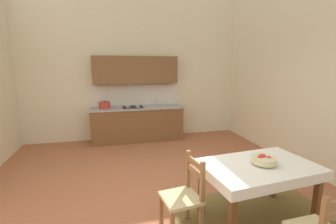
{
  "coord_description": "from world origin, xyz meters",
  "views": [
    {
      "loc": [
        -0.7,
        -3.09,
        1.95
      ],
      "look_at": [
        0.39,
        1.21,
        1.08
      ],
      "focal_mm": 25.07,
      "sensor_mm": 36.0,
      "label": 1
    }
  ],
  "objects_px": {
    "dining_chair_tv_side": "(184,197)",
    "fruit_bowl": "(264,160)",
    "dining_table": "(258,174)",
    "kitchen_cabinetry": "(137,108)"
  },
  "relations": [
    {
      "from": "dining_chair_tv_side",
      "to": "fruit_bowl",
      "type": "distance_m",
      "value": 1.08
    },
    {
      "from": "fruit_bowl",
      "to": "dining_table",
      "type": "bearing_deg",
      "value": 167.23
    },
    {
      "from": "dining_chair_tv_side",
      "to": "fruit_bowl",
      "type": "bearing_deg",
      "value": -2.1
    },
    {
      "from": "dining_table",
      "to": "dining_chair_tv_side",
      "type": "bearing_deg",
      "value": 178.45
    },
    {
      "from": "kitchen_cabinetry",
      "to": "dining_chair_tv_side",
      "type": "relative_size",
      "value": 2.56
    },
    {
      "from": "kitchen_cabinetry",
      "to": "dining_chair_tv_side",
      "type": "xyz_separation_m",
      "value": [
        0.1,
        -3.69,
        -0.41
      ]
    },
    {
      "from": "kitchen_cabinetry",
      "to": "dining_chair_tv_side",
      "type": "distance_m",
      "value": 3.72
    },
    {
      "from": "dining_chair_tv_side",
      "to": "kitchen_cabinetry",
      "type": "bearing_deg",
      "value": 91.59
    },
    {
      "from": "dining_table",
      "to": "kitchen_cabinetry",
      "type": "bearing_deg",
      "value": 106.08
    },
    {
      "from": "kitchen_cabinetry",
      "to": "fruit_bowl",
      "type": "height_order",
      "value": "kitchen_cabinetry"
    }
  ]
}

